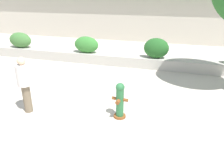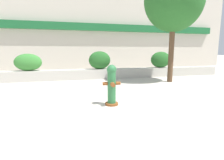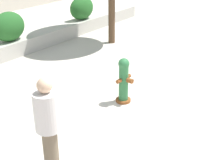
# 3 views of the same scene
# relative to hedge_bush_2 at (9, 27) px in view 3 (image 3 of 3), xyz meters

# --- Properties ---
(ground_plane) EXTENTS (120.00, 120.00, 0.00)m
(ground_plane) POSITION_rel_hedge_bush_2_xyz_m (-1.88, -6.00, -0.97)
(ground_plane) COLOR beige
(hedge_bush_2) EXTENTS (1.15, 0.67, 0.94)m
(hedge_bush_2) POSITION_rel_hedge_bush_2_xyz_m (0.00, 0.00, 0.00)
(hedge_bush_2) COLOR #235B23
(hedge_bush_2) RESTS_ON planter_wall_low
(hedge_bush_3) EXTENTS (1.21, 0.66, 0.91)m
(hedge_bush_3) POSITION_rel_hedge_bush_2_xyz_m (3.58, 0.00, -0.01)
(hedge_bush_3) COLOR #235B23
(hedge_bush_3) RESTS_ON planter_wall_low
(fire_hydrant) EXTENTS (0.48, 0.44, 1.08)m
(fire_hydrant) POSITION_rel_hedge_bush_2_xyz_m (-0.55, -4.72, -0.42)
(fire_hydrant) COLOR brown
(fire_hydrant) RESTS_ON ground
(pedestrian) EXTENTS (0.54, 0.54, 1.73)m
(pedestrian) POSITION_rel_hedge_bush_2_xyz_m (-3.31, -5.16, 0.02)
(pedestrian) COLOR brown
(pedestrian) RESTS_ON ground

